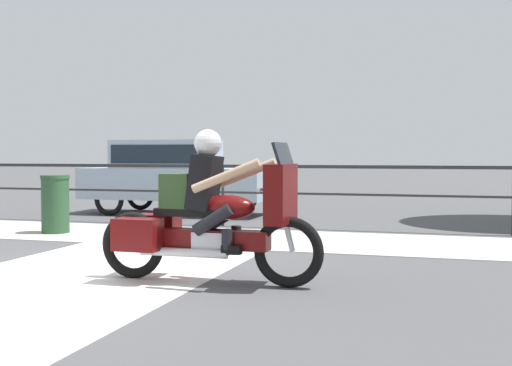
% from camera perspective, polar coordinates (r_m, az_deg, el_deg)
% --- Properties ---
extents(ground_plane, '(120.00, 120.00, 0.00)m').
position_cam_1_polar(ground_plane, '(7.64, -15.71, -7.70)').
color(ground_plane, '#4C4C4F').
extents(sidewalk_band, '(44.00, 2.40, 0.01)m').
position_cam_1_polar(sidewalk_band, '(10.64, -5.86, -4.71)').
color(sidewalk_band, '#B7B2A8').
rests_on(sidewalk_band, ground).
extents(crosswalk_band, '(2.88, 6.00, 0.01)m').
position_cam_1_polar(crosswalk_band, '(7.38, -15.39, -8.03)').
color(crosswalk_band, silver).
rests_on(crosswalk_band, ground).
extents(fence_railing, '(36.00, 0.05, 1.16)m').
position_cam_1_polar(fence_railing, '(12.06, -2.97, 0.48)').
color(fence_railing, '#232326').
rests_on(fence_railing, ground).
extents(motorcycle, '(2.47, 0.76, 1.61)m').
position_cam_1_polar(motorcycle, '(6.73, -4.26, -2.91)').
color(motorcycle, black).
rests_on(motorcycle, ground).
extents(parked_car, '(4.22, 1.62, 1.66)m').
position_cam_1_polar(parked_car, '(14.56, -7.35, 0.95)').
color(parked_car, '#9EB2C6').
rests_on(parked_car, ground).
extents(trash_bin, '(0.48, 0.48, 0.99)m').
position_cam_1_polar(trash_bin, '(11.47, -17.41, -1.80)').
color(trash_bin, '#284C2D').
rests_on(trash_bin, ground).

